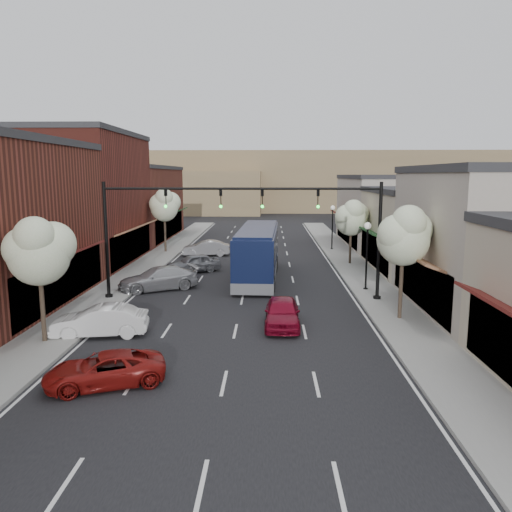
# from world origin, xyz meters

# --- Properties ---
(ground) EXTENTS (160.00, 160.00, 0.00)m
(ground) POSITION_xyz_m (0.00, 0.00, 0.00)
(ground) COLOR black
(ground) RESTS_ON ground
(sidewalk_left) EXTENTS (2.80, 73.00, 0.15)m
(sidewalk_left) POSITION_xyz_m (-8.40, 18.50, 0.07)
(sidewalk_left) COLOR gray
(sidewalk_left) RESTS_ON ground
(sidewalk_right) EXTENTS (2.80, 73.00, 0.15)m
(sidewalk_right) POSITION_xyz_m (8.40, 18.50, 0.07)
(sidewalk_right) COLOR gray
(sidewalk_right) RESTS_ON ground
(curb_left) EXTENTS (0.25, 73.00, 0.17)m
(curb_left) POSITION_xyz_m (-7.00, 18.50, 0.07)
(curb_left) COLOR gray
(curb_left) RESTS_ON ground
(curb_right) EXTENTS (0.25, 73.00, 0.17)m
(curb_right) POSITION_xyz_m (7.00, 18.50, 0.07)
(curb_right) COLOR gray
(curb_right) RESTS_ON ground
(bldg_left_midfar) EXTENTS (10.14, 14.10, 10.90)m
(bldg_left_midfar) POSITION_xyz_m (-14.24, 20.00, 5.40)
(bldg_left_midfar) COLOR maroon
(bldg_left_midfar) RESTS_ON ground
(bldg_left_far) EXTENTS (10.14, 18.10, 8.40)m
(bldg_left_far) POSITION_xyz_m (-14.22, 36.00, 4.16)
(bldg_left_far) COLOR maroon
(bldg_left_far) RESTS_ON ground
(bldg_right_midnear) EXTENTS (9.14, 12.10, 7.90)m
(bldg_right_midnear) POSITION_xyz_m (13.72, 6.00, 3.91)
(bldg_right_midnear) COLOR #AA9E92
(bldg_right_midnear) RESTS_ON ground
(bldg_right_midfar) EXTENTS (9.14, 12.10, 6.40)m
(bldg_right_midfar) POSITION_xyz_m (13.70, 18.00, 3.17)
(bldg_right_midfar) COLOR #B6A891
(bldg_right_midfar) RESTS_ON ground
(bldg_right_far) EXTENTS (9.14, 16.10, 7.40)m
(bldg_right_far) POSITION_xyz_m (13.71, 32.00, 3.66)
(bldg_right_far) COLOR #AA9E92
(bldg_right_far) RESTS_ON ground
(hill_far) EXTENTS (120.00, 30.00, 12.00)m
(hill_far) POSITION_xyz_m (0.00, 90.00, 6.00)
(hill_far) COLOR #7A6647
(hill_far) RESTS_ON ground
(hill_near) EXTENTS (50.00, 20.00, 8.00)m
(hill_near) POSITION_xyz_m (-25.00, 78.00, 4.00)
(hill_near) COLOR #7A6647
(hill_near) RESTS_ON ground
(signal_mast_right) EXTENTS (8.22, 0.46, 7.00)m
(signal_mast_right) POSITION_xyz_m (5.62, 8.00, 4.62)
(signal_mast_right) COLOR black
(signal_mast_right) RESTS_ON ground
(signal_mast_left) EXTENTS (8.22, 0.46, 7.00)m
(signal_mast_left) POSITION_xyz_m (-5.62, 8.00, 4.62)
(signal_mast_left) COLOR black
(signal_mast_left) RESTS_ON ground
(tree_right_near) EXTENTS (2.85, 2.65, 5.95)m
(tree_right_near) POSITION_xyz_m (8.35, 3.94, 4.45)
(tree_right_near) COLOR #47382B
(tree_right_near) RESTS_ON ground
(tree_right_far) EXTENTS (2.85, 2.65, 5.43)m
(tree_right_far) POSITION_xyz_m (8.35, 19.94, 3.99)
(tree_right_far) COLOR #47382B
(tree_right_far) RESTS_ON ground
(tree_left_near) EXTENTS (2.85, 2.65, 5.69)m
(tree_left_near) POSITION_xyz_m (-8.25, -0.06, 4.22)
(tree_left_near) COLOR #47382B
(tree_left_near) RESTS_ON ground
(tree_left_far) EXTENTS (2.85, 2.65, 6.13)m
(tree_left_far) POSITION_xyz_m (-8.25, 25.94, 4.60)
(tree_left_far) COLOR #47382B
(tree_left_far) RESTS_ON ground
(lamp_post_near) EXTENTS (0.44, 0.44, 4.44)m
(lamp_post_near) POSITION_xyz_m (7.80, 10.50, 3.01)
(lamp_post_near) COLOR black
(lamp_post_near) RESTS_ON ground
(lamp_post_far) EXTENTS (0.44, 0.44, 4.44)m
(lamp_post_far) POSITION_xyz_m (7.80, 28.00, 3.01)
(lamp_post_far) COLOR black
(lamp_post_far) RESTS_ON ground
(coach_bus) EXTENTS (3.07, 12.12, 3.68)m
(coach_bus) POSITION_xyz_m (0.80, 14.43, 1.92)
(coach_bus) COLOR #0D1536
(coach_bus) RESTS_ON ground
(red_hatchback) EXTENTS (1.77, 4.24, 1.43)m
(red_hatchback) POSITION_xyz_m (2.26, 2.84, 0.72)
(red_hatchback) COLOR maroon
(red_hatchback) RESTS_ON ground
(parked_car_a) EXTENTS (4.60, 3.28, 1.16)m
(parked_car_a) POSITION_xyz_m (-4.20, -4.29, 0.58)
(parked_car_a) COLOR maroon
(parked_car_a) RESTS_ON ground
(parked_car_b) EXTENTS (4.52, 2.15, 1.43)m
(parked_car_b) POSITION_xyz_m (-6.20, 1.14, 0.72)
(parked_car_b) COLOR silver
(parked_car_b) RESTS_ON ground
(parked_car_c) EXTENTS (5.54, 4.24, 1.50)m
(parked_car_c) POSITION_xyz_m (-5.57, 10.55, 0.75)
(parked_car_c) COLOR #A1A2A7
(parked_car_c) RESTS_ON ground
(parked_car_d) EXTENTS (4.46, 3.33, 1.41)m
(parked_car_d) POSITION_xyz_m (-4.20, 16.52, 0.71)
(parked_car_d) COLOR slate
(parked_car_d) RESTS_ON ground
(parked_car_e) EXTENTS (4.45, 1.92, 1.42)m
(parked_car_e) POSITION_xyz_m (-4.20, 24.36, 0.71)
(parked_car_e) COLOR #A6A7AC
(parked_car_e) RESTS_ON ground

